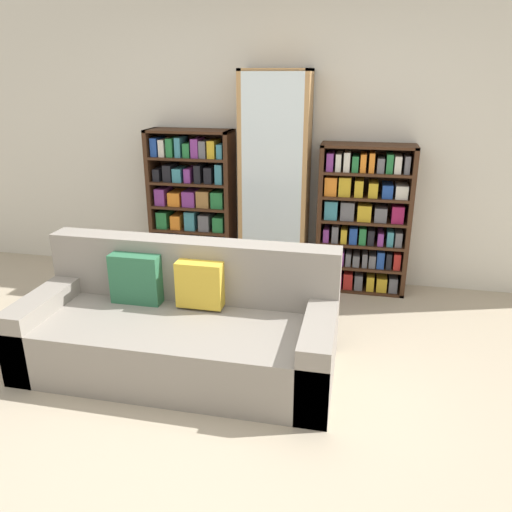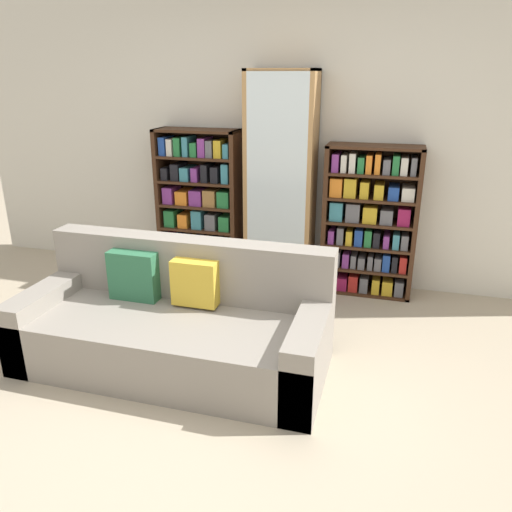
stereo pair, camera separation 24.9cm
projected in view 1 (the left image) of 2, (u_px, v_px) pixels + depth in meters
name	position (u px, v px, depth m)	size (l,w,h in m)	color
ground_plane	(211.00, 409.00, 3.07)	(16.00, 16.00, 0.00)	tan
wall_back	(277.00, 140.00, 4.70)	(6.61, 0.06, 2.70)	silver
couch	(181.00, 328.00, 3.45)	(2.12, 0.90, 0.83)	gray
bookshelf_left	(193.00, 207.00, 4.89)	(0.81, 0.32, 1.45)	#3D2314
display_cabinet	(275.00, 183.00, 4.62)	(0.62, 0.36, 1.99)	#AD7F4C
bookshelf_right	(363.00, 220.00, 4.58)	(0.83, 0.32, 1.36)	#3D2314
wine_bottle	(309.00, 287.00, 4.43)	(0.08, 0.08, 0.38)	#192333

